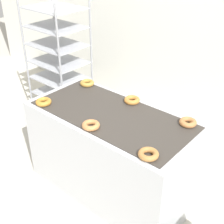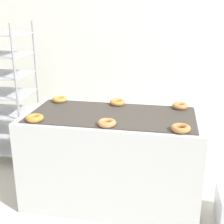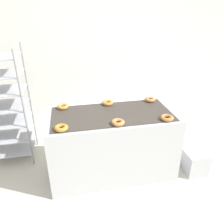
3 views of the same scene
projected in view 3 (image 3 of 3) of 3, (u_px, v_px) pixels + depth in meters
ground_plane at (123, 206)px, 2.43m from camera, size 14.00×14.00×0.00m
wall_back at (94, 47)px, 3.71m from camera, size 8.00×0.05×2.80m
fryer_machine at (112, 143)px, 2.80m from camera, size 1.55×0.76×0.85m
baking_rack_cart at (1, 107)px, 2.90m from camera, size 0.68×0.53×1.59m
glaze_bin at (193, 160)px, 2.93m from camera, size 0.28×0.37×0.30m
donut_near_left at (61, 128)px, 2.26m from camera, size 0.14×0.14×0.05m
donut_near_center at (118, 122)px, 2.37m from camera, size 0.15×0.15×0.04m
donut_near_right at (167, 118)px, 2.47m from camera, size 0.15×0.15×0.04m
donut_far_left at (63, 107)px, 2.75m from camera, size 0.15×0.15×0.04m
donut_far_center at (107, 103)px, 2.86m from camera, size 0.15×0.15×0.04m
donut_far_right at (150, 100)px, 2.96m from camera, size 0.14×0.14×0.05m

